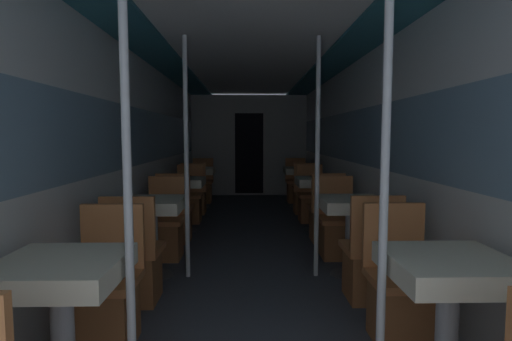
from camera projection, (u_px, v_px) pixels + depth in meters
name	position (u px, v px, depth m)	size (l,w,h in m)	color
wall_left	(141.00, 151.00, 4.82)	(0.05, 10.35, 2.27)	silver
wall_right	(359.00, 151.00, 4.88)	(0.05, 10.35, 2.27)	silver
ceiling_panel	(251.00, 55.00, 4.75)	(2.65, 10.35, 0.07)	white
bulkhead_far	(249.00, 146.00, 9.06)	(2.60, 0.09, 2.27)	#A8A8A3
dining_table_left_0	(61.00, 285.00, 1.93)	(0.59, 0.59, 0.75)	#4C4C51
chair_left_far_0	(106.00, 302.00, 2.55)	(0.42, 0.42, 0.89)	#9C5B31
support_pole_left_0	(127.00, 181.00, 1.90)	(0.04, 0.04, 2.27)	silver
dining_table_left_1	(152.00, 213.00, 3.78)	(0.59, 0.59, 0.75)	#4C4C51
chair_left_near_1	(135.00, 268.00, 3.22)	(0.42, 0.42, 0.89)	#9C5B31
chair_left_far_1	(165.00, 233.00, 4.40)	(0.42, 0.42, 0.89)	#9C5B31
support_pole_left_1	(186.00, 159.00, 3.74)	(0.04, 0.04, 2.27)	silver
dining_table_left_2	(183.00, 187.00, 5.62)	(0.59, 0.59, 0.75)	#4C4C51
chair_left_near_2	(176.00, 220.00, 5.06)	(0.42, 0.42, 0.89)	#9C5B31
chair_left_far_2	(189.00, 204.00, 6.24)	(0.42, 0.42, 0.89)	#9C5B31
dining_table_left_3	(199.00, 175.00, 7.46)	(0.59, 0.59, 0.75)	#4C4C51
chair_left_near_3	(195.00, 198.00, 6.90)	(0.42, 0.42, 0.89)	#9C5B31
chair_left_far_3	(202.00, 189.00, 8.08)	(0.42, 0.42, 0.89)	#9C5B31
dining_table_right_0	(449.00, 282.00, 1.98)	(0.59, 0.59, 0.75)	#4C4C51
chair_right_far_0	(401.00, 300.00, 2.60)	(0.42, 0.42, 0.89)	#9C5B31
support_pole_right_0	(385.00, 180.00, 1.93)	(0.04, 0.04, 2.27)	silver
dining_table_right_1	(351.00, 212.00, 3.82)	(0.59, 0.59, 0.75)	#4C4C51
chair_right_near_1	(370.00, 267.00, 3.26)	(0.42, 0.42, 0.89)	#9C5B31
chair_right_far_1	(337.00, 232.00, 4.44)	(0.42, 0.42, 0.89)	#9C5B31
support_pole_right_1	(317.00, 159.00, 3.77)	(0.04, 0.04, 2.27)	silver
dining_table_right_2	(318.00, 187.00, 5.66)	(0.59, 0.59, 0.75)	#4C4C51
chair_right_near_2	(325.00, 219.00, 5.10)	(0.42, 0.42, 0.89)	#9C5B31
chair_right_far_2	(311.00, 204.00, 6.28)	(0.42, 0.42, 0.89)	#9C5B31
dining_table_right_3	(300.00, 175.00, 7.50)	(0.59, 0.59, 0.75)	#4C4C51
chair_right_near_3	(305.00, 197.00, 6.94)	(0.42, 0.42, 0.89)	#9C5B31
chair_right_far_3	(296.00, 188.00, 8.12)	(0.42, 0.42, 0.89)	#9C5B31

